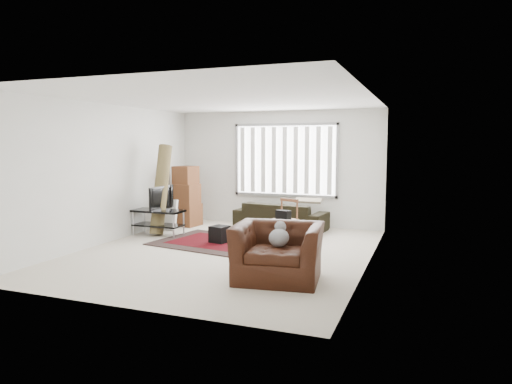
# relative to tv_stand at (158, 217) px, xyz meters

# --- Properties ---
(room) EXTENTS (6.00, 6.02, 2.71)m
(room) POSITION_rel_tv_stand_xyz_m (1.98, -0.35, 1.37)
(room) COLOR beige
(room) RESTS_ON ground
(persian_rug) EXTENTS (2.83, 2.12, 0.02)m
(persian_rug) POSITION_rel_tv_stand_xyz_m (1.64, -0.29, -0.38)
(persian_rug) COLOR black
(persian_rug) RESTS_ON ground
(tv_stand) EXTENTS (1.09, 0.49, 0.54)m
(tv_stand) POSITION_rel_tv_stand_xyz_m (0.00, 0.00, 0.00)
(tv_stand) COLOR black
(tv_stand) RESTS_ON ground
(tv) EXTENTS (0.11, 0.88, 0.50)m
(tv) POSITION_rel_tv_stand_xyz_m (0.00, -0.00, 0.40)
(tv) COLOR black
(tv) RESTS_ON tv_stand
(subwoofer) EXTENTS (0.39, 0.39, 0.32)m
(subwoofer) POSITION_rel_tv_stand_xyz_m (1.55, -0.26, -0.21)
(subwoofer) COLOR black
(subwoofer) RESTS_ON persian_rug
(moving_boxes) EXTENTS (0.64, 0.60, 1.41)m
(moving_boxes) POSITION_rel_tv_stand_xyz_m (-0.01, 1.23, 0.26)
(moving_boxes) COLOR brown
(moving_boxes) RESTS_ON ground
(white_flatpack) EXTENTS (0.54, 0.22, 0.69)m
(white_flatpack) POSITION_rel_tv_stand_xyz_m (-0.20, 0.61, -0.05)
(white_flatpack) COLOR silver
(white_flatpack) RESTS_ON ground
(rolled_rug) EXTENTS (0.34, 0.78, 1.93)m
(rolled_rug) POSITION_rel_tv_stand_xyz_m (-0.02, 0.15, 0.57)
(rolled_rug) COLOR brown
(rolled_rug) RESTS_ON ground
(sofa) EXTENTS (2.15, 1.10, 0.80)m
(sofa) POSITION_rel_tv_stand_xyz_m (2.21, 1.59, 0.01)
(sofa) COLOR black
(sofa) RESTS_ON ground
(side_chair) EXTENTS (0.57, 0.57, 0.84)m
(side_chair) POSITION_rel_tv_stand_xyz_m (2.67, 0.35, 0.07)
(side_chair) COLOR #9A7E64
(side_chair) RESTS_ON ground
(armchair) EXTENTS (1.36, 1.22, 0.91)m
(armchair) POSITION_rel_tv_stand_xyz_m (3.35, -2.13, 0.07)
(armchair) COLOR black
(armchair) RESTS_ON ground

